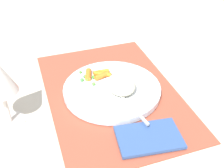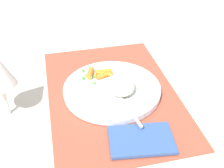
{
  "view_description": "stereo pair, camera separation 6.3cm",
  "coord_description": "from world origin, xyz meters",
  "px_view_note": "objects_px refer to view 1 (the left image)",
  "views": [
    {
      "loc": [
        -0.59,
        0.2,
        0.49
      ],
      "look_at": [
        0.0,
        0.0,
        0.03
      ],
      "focal_mm": 46.78,
      "sensor_mm": 36.0,
      "label": 1
    },
    {
      "loc": [
        -0.6,
        0.14,
        0.49
      ],
      "look_at": [
        0.0,
        0.0,
        0.03
      ],
      "focal_mm": 46.78,
      "sensor_mm": 36.0,
      "label": 2
    }
  ],
  "objects_px": {
    "carrot_portion": "(98,74)",
    "napkin": "(149,137)",
    "fork": "(120,95)",
    "rice_mound": "(121,85)",
    "plate": "(112,89)"
  },
  "relations": [
    {
      "from": "rice_mound",
      "to": "napkin",
      "type": "distance_m",
      "value": 0.17
    },
    {
      "from": "carrot_portion",
      "to": "napkin",
      "type": "relative_size",
      "value": 0.54
    },
    {
      "from": "plate",
      "to": "carrot_portion",
      "type": "distance_m",
      "value": 0.06
    },
    {
      "from": "rice_mound",
      "to": "carrot_portion",
      "type": "xyz_separation_m",
      "value": [
        0.08,
        0.04,
        -0.01
      ]
    },
    {
      "from": "fork",
      "to": "rice_mound",
      "type": "bearing_deg",
      "value": -24.82
    },
    {
      "from": "rice_mound",
      "to": "plate",
      "type": "bearing_deg",
      "value": 36.99
    },
    {
      "from": "rice_mound",
      "to": "carrot_portion",
      "type": "height_order",
      "value": "rice_mound"
    },
    {
      "from": "rice_mound",
      "to": "carrot_portion",
      "type": "bearing_deg",
      "value": 25.09
    },
    {
      "from": "plate",
      "to": "rice_mound",
      "type": "distance_m",
      "value": 0.04
    },
    {
      "from": "rice_mound",
      "to": "napkin",
      "type": "bearing_deg",
      "value": -177.8
    },
    {
      "from": "fork",
      "to": "napkin",
      "type": "xyz_separation_m",
      "value": [
        -0.14,
        -0.02,
        -0.02
      ]
    },
    {
      "from": "plate",
      "to": "carrot_portion",
      "type": "relative_size",
      "value": 3.37
    },
    {
      "from": "carrot_portion",
      "to": "fork",
      "type": "distance_m",
      "value": 0.11
    },
    {
      "from": "fork",
      "to": "napkin",
      "type": "bearing_deg",
      "value": -173.92
    },
    {
      "from": "plate",
      "to": "rice_mound",
      "type": "relative_size",
      "value": 2.95
    }
  ]
}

